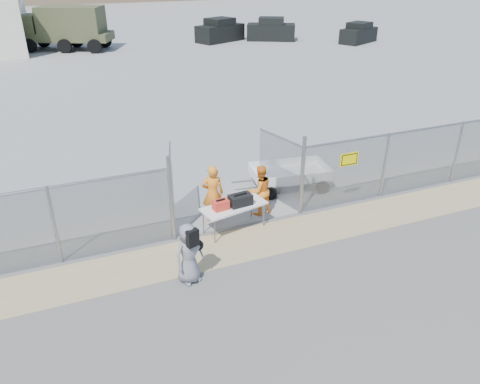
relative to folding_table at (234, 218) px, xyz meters
name	(u,v)px	position (x,y,z in m)	size (l,w,h in m)	color
ground	(269,262)	(0.25, -1.84, -0.40)	(160.00, 160.00, 0.00)	#505050
tarmac_inside	(92,34)	(0.25, 40.16, -0.39)	(160.00, 80.00, 0.01)	gray
dirt_strip	(253,242)	(0.25, -0.84, -0.39)	(44.00, 1.60, 0.01)	tan
chain_link_fence	(240,192)	(0.25, 0.16, 0.70)	(40.00, 0.20, 2.20)	gray
folding_table	(234,218)	(0.00, 0.00, 0.00)	(1.88, 0.78, 0.80)	white
orange_bag	(221,205)	(-0.42, -0.07, 0.53)	(0.43, 0.29, 0.27)	#F23827
black_duffel	(240,200)	(0.19, -0.03, 0.55)	(0.64, 0.38, 0.31)	black
security_worker_left	(213,194)	(-0.37, 0.76, 0.49)	(0.65, 0.43, 1.77)	orange
security_worker_right	(260,190)	(1.08, 0.61, 0.40)	(0.78, 0.60, 1.59)	orange
visitor	(189,253)	(-1.85, -1.82, 0.39)	(0.77, 0.50, 1.58)	gray
utility_trailer	(290,176)	(2.77, 1.90, 0.01)	(3.34, 1.72, 0.81)	white
military_truck	(66,29)	(-2.44, 31.86, 1.32)	(7.22, 2.66, 3.44)	#484C2D
parked_vehicle_near	(220,30)	(10.75, 31.19, 0.60)	(4.43, 2.00, 2.00)	black
parked_vehicle_mid	(271,29)	(15.38, 30.10, 0.59)	(4.35, 1.97, 1.97)	black
parked_vehicle_far	(359,33)	(22.08, 25.87, 0.47)	(3.83, 1.73, 1.73)	black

